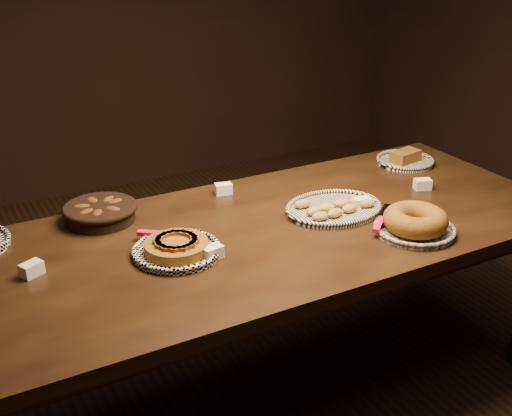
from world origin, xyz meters
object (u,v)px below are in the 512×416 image
bundt_cake_plate (415,223)px  apple_tart_plate (176,248)px  buffet_table (266,247)px  madeleine_platter (334,208)px

bundt_cake_plate → apple_tart_plate: bearing=141.0°
buffet_table → madeleine_platter: size_ratio=6.06×
buffet_table → bundt_cake_plate: size_ratio=6.50×
buffet_table → bundt_cake_plate: (0.46, -0.29, 0.11)m
bundt_cake_plate → madeleine_platter: bearing=96.3°
apple_tart_plate → bundt_cake_plate: size_ratio=0.90×
buffet_table → apple_tart_plate: size_ratio=7.25×
madeleine_platter → bundt_cake_plate: size_ratio=1.07×
bundt_cake_plate → buffet_table: bearing=126.8°
buffet_table → madeleine_platter: bearing=0.9°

